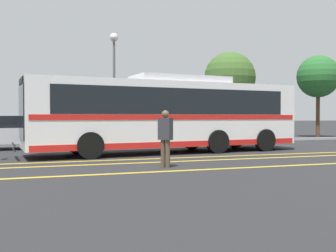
{
  "coord_description": "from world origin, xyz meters",
  "views": [
    {
      "loc": [
        -5.08,
        -16.37,
        1.57
      ],
      "look_at": [
        0.32,
        -0.25,
        1.15
      ],
      "focal_mm": 42.0,
      "sensor_mm": 36.0,
      "label": 1
    }
  ],
  "objects_px": {
    "parked_car_1": "(4,133)",
    "tree_2": "(318,77)",
    "pedestrian_1": "(165,135)",
    "transit_bus": "(168,113)",
    "street_lamp": "(114,65)",
    "tree_1": "(230,78)"
  },
  "relations": [
    {
      "from": "tree_1",
      "to": "pedestrian_1",
      "type": "bearing_deg",
      "value": -124.04
    },
    {
      "from": "parked_car_1",
      "to": "tree_2",
      "type": "relative_size",
      "value": 0.71
    },
    {
      "from": "street_lamp",
      "to": "parked_car_1",
      "type": "bearing_deg",
      "value": -155.58
    },
    {
      "from": "parked_car_1",
      "to": "tree_1",
      "type": "height_order",
      "value": "tree_1"
    },
    {
      "from": "street_lamp",
      "to": "tree_2",
      "type": "xyz_separation_m",
      "value": [
        15.72,
        1.61,
        -0.01
      ]
    },
    {
      "from": "parked_car_1",
      "to": "tree_2",
      "type": "bearing_deg",
      "value": -83.72
    },
    {
      "from": "pedestrian_1",
      "to": "tree_1",
      "type": "distance_m",
      "value": 17.19
    },
    {
      "from": "tree_1",
      "to": "transit_bus",
      "type": "bearing_deg",
      "value": -129.97
    },
    {
      "from": "pedestrian_1",
      "to": "street_lamp",
      "type": "height_order",
      "value": "street_lamp"
    },
    {
      "from": "street_lamp",
      "to": "tree_2",
      "type": "relative_size",
      "value": 1.05
    },
    {
      "from": "parked_car_1",
      "to": "tree_1",
      "type": "relative_size",
      "value": 0.7
    },
    {
      "from": "transit_bus",
      "to": "tree_1",
      "type": "xyz_separation_m",
      "value": [
        7.77,
        9.26,
        2.63
      ]
    },
    {
      "from": "parked_car_1",
      "to": "tree_2",
      "type": "xyz_separation_m",
      "value": [
        21.5,
        4.23,
        3.75
      ]
    },
    {
      "from": "transit_bus",
      "to": "parked_car_1",
      "type": "distance_m",
      "value": 8.02
    },
    {
      "from": "tree_2",
      "to": "pedestrian_1",
      "type": "bearing_deg",
      "value": -141.52
    },
    {
      "from": "tree_1",
      "to": "tree_2",
      "type": "relative_size",
      "value": 1.01
    },
    {
      "from": "pedestrian_1",
      "to": "tree_2",
      "type": "xyz_separation_m",
      "value": [
        16.28,
        12.94,
        3.54
      ]
    },
    {
      "from": "street_lamp",
      "to": "tree_1",
      "type": "relative_size",
      "value": 1.04
    },
    {
      "from": "transit_bus",
      "to": "street_lamp",
      "type": "distance_m",
      "value": 7.28
    },
    {
      "from": "tree_1",
      "to": "tree_2",
      "type": "height_order",
      "value": "tree_1"
    },
    {
      "from": "transit_bus",
      "to": "tree_1",
      "type": "relative_size",
      "value": 2.0
    },
    {
      "from": "parked_car_1",
      "to": "pedestrian_1",
      "type": "bearing_deg",
      "value": -153.91
    }
  ]
}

